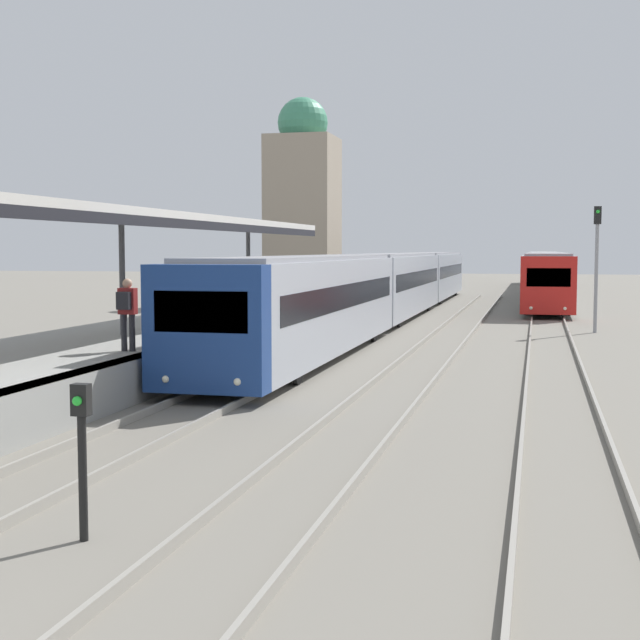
{
  "coord_description": "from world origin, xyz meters",
  "views": [
    {
      "loc": [
        6.76,
        -3.2,
        3.29
      ],
      "look_at": [
        1.82,
        17.05,
        1.64
      ],
      "focal_mm": 50.0,
      "sensor_mm": 36.0,
      "label": 1
    }
  ],
  "objects": [
    {
      "name": "train_near",
      "position": [
        0.0,
        38.94,
        1.72
      ],
      "size": [
        2.67,
        49.7,
        3.1
      ],
      "color": "navy",
      "rests_on": "ground_plane"
    },
    {
      "name": "platform_canopy",
      "position": [
        -4.11,
        18.94,
        4.15
      ],
      "size": [
        4.0,
        27.08,
        3.31
      ],
      "color": "beige",
      "rests_on": "station_platform"
    },
    {
      "name": "distant_domed_building",
      "position": [
        -7.22,
        49.67,
        5.93
      ],
      "size": [
        4.0,
        4.0,
        12.47
      ],
      "color": "gray",
      "rests_on": "ground_plane"
    },
    {
      "name": "signal_mast_far",
      "position": [
        9.03,
        33.49,
        3.14
      ],
      "size": [
        0.28,
        0.29,
        4.98
      ],
      "color": "gray",
      "rests_on": "ground_plane"
    },
    {
      "name": "person_on_platform",
      "position": [
        -2.33,
        15.45,
        1.95
      ],
      "size": [
        0.4,
        0.4,
        1.66
      ],
      "color": "#2D2D33",
      "rests_on": "station_platform"
    },
    {
      "name": "signal_post_near",
      "position": [
        1.83,
        5.74,
        1.11
      ],
      "size": [
        0.2,
        0.21,
        1.79
      ],
      "color": "black",
      "rests_on": "ground_plane"
    },
    {
      "name": "train_far",
      "position": [
        7.28,
        64.12,
        1.72
      ],
      "size": [
        2.57,
        49.57,
        3.1
      ],
      "color": "red",
      "rests_on": "ground_plane"
    }
  ]
}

